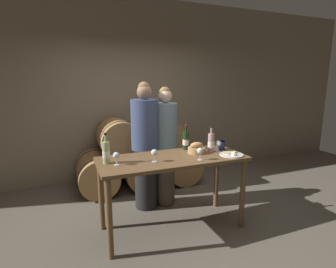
{
  "coord_description": "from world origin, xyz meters",
  "views": [
    {
      "loc": [
        -1.14,
        -2.71,
        1.78
      ],
      "look_at": [
        0.0,
        0.14,
        1.15
      ],
      "focal_mm": 28.0,
      "sensor_mm": 36.0,
      "label": 1
    }
  ],
  "objects_px": {
    "wine_glass_center": "(200,151)",
    "wine_glass_right": "(218,144)",
    "blue_crock": "(221,145)",
    "bread_basket": "(197,149)",
    "person_right": "(165,146)",
    "wine_bottle_white": "(106,153)",
    "wine_glass_left": "(154,153)",
    "cheese_plate": "(231,154)",
    "wine_bottle_red": "(186,141)",
    "person_left": "(145,146)",
    "wine_glass_far_left": "(116,156)",
    "tasting_table": "(172,167)",
    "wine_bottle_rose": "(211,143)"
  },
  "relations": [
    {
      "from": "wine_glass_far_left",
      "to": "wine_glass_center",
      "type": "distance_m",
      "value": 0.92
    },
    {
      "from": "person_left",
      "to": "wine_glass_far_left",
      "type": "height_order",
      "value": "person_left"
    },
    {
      "from": "blue_crock",
      "to": "wine_glass_center",
      "type": "distance_m",
      "value": 0.56
    },
    {
      "from": "wine_glass_left",
      "to": "cheese_plate",
      "type": "bearing_deg",
      "value": -6.17
    },
    {
      "from": "tasting_table",
      "to": "wine_bottle_rose",
      "type": "xyz_separation_m",
      "value": [
        0.55,
        0.05,
        0.24
      ]
    },
    {
      "from": "wine_glass_far_left",
      "to": "wine_glass_center",
      "type": "height_order",
      "value": "same"
    },
    {
      "from": "wine_bottle_red",
      "to": "cheese_plate",
      "type": "bearing_deg",
      "value": -49.72
    },
    {
      "from": "person_left",
      "to": "wine_glass_left",
      "type": "height_order",
      "value": "person_left"
    },
    {
      "from": "wine_glass_right",
      "to": "cheese_plate",
      "type": "bearing_deg",
      "value": -75.17
    },
    {
      "from": "wine_glass_left",
      "to": "wine_glass_right",
      "type": "bearing_deg",
      "value": 6.66
    },
    {
      "from": "person_left",
      "to": "wine_bottle_white",
      "type": "distance_m",
      "value": 0.87
    },
    {
      "from": "wine_glass_left",
      "to": "bread_basket",
      "type": "bearing_deg",
      "value": 13.7
    },
    {
      "from": "person_left",
      "to": "wine_bottle_white",
      "type": "bearing_deg",
      "value": -135.82
    },
    {
      "from": "person_left",
      "to": "wine_glass_far_left",
      "type": "relative_size",
      "value": 12.49
    },
    {
      "from": "tasting_table",
      "to": "bread_basket",
      "type": "bearing_deg",
      "value": 10.09
    },
    {
      "from": "wine_bottle_red",
      "to": "wine_glass_left",
      "type": "xyz_separation_m",
      "value": [
        -0.55,
        -0.36,
        -0.01
      ]
    },
    {
      "from": "person_left",
      "to": "bread_basket",
      "type": "height_order",
      "value": "person_left"
    },
    {
      "from": "wine_bottle_red",
      "to": "bread_basket",
      "type": "relative_size",
      "value": 1.52
    },
    {
      "from": "blue_crock",
      "to": "wine_glass_right",
      "type": "xyz_separation_m",
      "value": [
        -0.08,
        -0.07,
        0.04
      ]
    },
    {
      "from": "tasting_table",
      "to": "blue_crock",
      "type": "xyz_separation_m",
      "value": [
        0.72,
        0.09,
        0.18
      ]
    },
    {
      "from": "person_right",
      "to": "wine_glass_right",
      "type": "xyz_separation_m",
      "value": [
        0.47,
        -0.63,
        0.13
      ]
    },
    {
      "from": "bread_basket",
      "to": "wine_bottle_red",
      "type": "bearing_deg",
      "value": 102.59
    },
    {
      "from": "wine_glass_center",
      "to": "bread_basket",
      "type": "bearing_deg",
      "value": 69.83
    },
    {
      "from": "person_right",
      "to": "cheese_plate",
      "type": "bearing_deg",
      "value": -57.87
    },
    {
      "from": "person_right",
      "to": "wine_bottle_red",
      "type": "relative_size",
      "value": 5.22
    },
    {
      "from": "wine_glass_far_left",
      "to": "wine_glass_right",
      "type": "relative_size",
      "value": 1.0
    },
    {
      "from": "tasting_table",
      "to": "person_right",
      "type": "distance_m",
      "value": 0.68
    },
    {
      "from": "person_left",
      "to": "wine_bottle_white",
      "type": "relative_size",
      "value": 5.27
    },
    {
      "from": "person_left",
      "to": "person_right",
      "type": "xyz_separation_m",
      "value": [
        0.3,
        0.0,
        -0.03
      ]
    },
    {
      "from": "wine_glass_left",
      "to": "wine_glass_center",
      "type": "height_order",
      "value": "same"
    },
    {
      "from": "wine_glass_left",
      "to": "wine_bottle_red",
      "type": "bearing_deg",
      "value": 32.82
    },
    {
      "from": "bread_basket",
      "to": "wine_glass_center",
      "type": "xyz_separation_m",
      "value": [
        -0.1,
        -0.27,
        0.05
      ]
    },
    {
      "from": "person_left",
      "to": "blue_crock",
      "type": "relative_size",
      "value": 15.65
    },
    {
      "from": "blue_crock",
      "to": "wine_glass_left",
      "type": "relative_size",
      "value": 0.8
    },
    {
      "from": "wine_bottle_rose",
      "to": "wine_glass_far_left",
      "type": "distance_m",
      "value": 1.21
    },
    {
      "from": "wine_bottle_red",
      "to": "wine_glass_center",
      "type": "bearing_deg",
      "value": -96.33
    },
    {
      "from": "wine_glass_center",
      "to": "wine_glass_right",
      "type": "distance_m",
      "value": 0.45
    },
    {
      "from": "wine_bottle_white",
      "to": "bread_basket",
      "type": "bearing_deg",
      "value": 0.47
    },
    {
      "from": "cheese_plate",
      "to": "bread_basket",
      "type": "bearing_deg",
      "value": 144.02
    },
    {
      "from": "person_right",
      "to": "bread_basket",
      "type": "relative_size",
      "value": 7.91
    },
    {
      "from": "wine_glass_center",
      "to": "wine_glass_right",
      "type": "bearing_deg",
      "value": 30.85
    },
    {
      "from": "tasting_table",
      "to": "wine_bottle_rose",
      "type": "relative_size",
      "value": 5.26
    },
    {
      "from": "wine_bottle_red",
      "to": "wine_glass_right",
      "type": "bearing_deg",
      "value": -37.14
    },
    {
      "from": "person_right",
      "to": "wine_bottle_rose",
      "type": "distance_m",
      "value": 0.73
    },
    {
      "from": "tasting_table",
      "to": "person_right",
      "type": "bearing_deg",
      "value": 75.99
    },
    {
      "from": "wine_bottle_white",
      "to": "wine_glass_right",
      "type": "relative_size",
      "value": 2.37
    },
    {
      "from": "wine_glass_far_left",
      "to": "person_right",
      "type": "bearing_deg",
      "value": 40.24
    },
    {
      "from": "wine_bottle_white",
      "to": "wine_glass_left",
      "type": "relative_size",
      "value": 2.37
    },
    {
      "from": "person_right",
      "to": "wine_bottle_rose",
      "type": "xyz_separation_m",
      "value": [
        0.38,
        -0.6,
        0.15
      ]
    },
    {
      "from": "wine_glass_left",
      "to": "wine_glass_right",
      "type": "distance_m",
      "value": 0.89
    }
  ]
}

